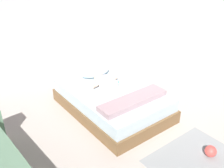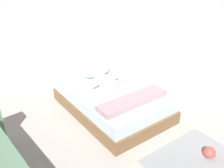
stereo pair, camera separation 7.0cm
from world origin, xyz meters
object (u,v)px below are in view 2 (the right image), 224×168
Objects in this scene: baby at (105,82)px; toothbrush at (116,80)px; pillow at (95,72)px; bed at (112,100)px; toy_ball at (210,153)px.

toothbrush is at bearing 8.09° from baby.
bed is at bearing -97.55° from pillow.
toy_ball is at bearing -78.76° from baby.
toy_ball is at bearing -86.72° from toothbrush.
pillow reaches higher than toy_ball.
bed is 3.35× the size of pillow.
pillow reaches higher than toothbrush.
toy_ball is (0.35, -1.66, -0.11)m from bed.
pillow is at bearing 77.89° from baby.
baby reaches higher than toy_ball.
baby is 0.27m from toothbrush.
bed is 0.38m from toothbrush.
toy_ball is (0.11, -1.86, -0.32)m from toothbrush.
toothbrush reaches higher than bed.
bed is 0.32m from baby.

